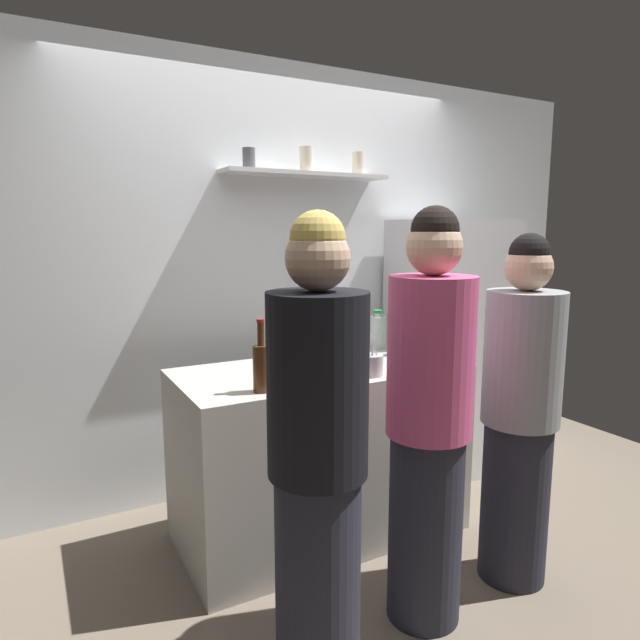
{
  "coord_description": "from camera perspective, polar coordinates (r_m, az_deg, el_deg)",
  "views": [
    {
      "loc": [
        -1.39,
        -1.92,
        1.59
      ],
      "look_at": [
        -0.09,
        0.49,
        1.15
      ],
      "focal_mm": 30.83,
      "sensor_mm": 36.0,
      "label": 1
    }
  ],
  "objects": [
    {
      "name": "refrigerator",
      "position": [
        3.8,
        13.19,
        -2.61
      ],
      "size": [
        0.65,
        0.65,
        1.67
      ],
      "color": "white",
      "rests_on": "ground"
    },
    {
      "name": "back_wall_assembly",
      "position": [
        3.48,
        -4.7,
        4.36
      ],
      "size": [
        4.8,
        0.32,
        2.6
      ],
      "color": "white",
      "rests_on": "ground"
    },
    {
      "name": "counter",
      "position": [
        2.97,
        0.0,
        -13.45
      ],
      "size": [
        1.46,
        0.72,
        0.9
      ],
      "primitive_type": "cube",
      "color": "#B7B2A8",
      "rests_on": "ground"
    },
    {
      "name": "ground_plane",
      "position": [
        2.86,
        6.82,
        -24.78
      ],
      "size": [
        5.28,
        5.28,
        0.0
      ],
      "primitive_type": "plane",
      "color": "#726656"
    },
    {
      "name": "wine_bottle_pale_glass",
      "position": [
        2.98,
        -2.6,
        -1.79
      ],
      "size": [
        0.06,
        0.06,
        0.34
      ],
      "color": "#B2BFB2",
      "rests_on": "counter"
    },
    {
      "name": "utensil_holder",
      "position": [
        2.68,
        5.4,
        -4.66
      ],
      "size": [
        0.11,
        0.11,
        0.21
      ],
      "color": "#B2B2B7",
      "rests_on": "counter"
    },
    {
      "name": "person_pink_top",
      "position": [
        2.26,
        11.19,
        -10.49
      ],
      "size": [
        0.34,
        0.34,
        1.69
      ],
      "rotation": [
        0.0,
        0.0,
        2.11
      ],
      "color": "#262633",
      "rests_on": "ground"
    },
    {
      "name": "person_blonde",
      "position": [
        1.92,
        -0.24,
        -14.54
      ],
      "size": [
        0.34,
        0.34,
        1.66
      ],
      "rotation": [
        0.0,
        0.0,
        0.86
      ],
      "color": "#262633",
      "rests_on": "ground"
    },
    {
      "name": "baking_pan",
      "position": [
        2.66,
        -0.31,
        -5.39
      ],
      "size": [
        0.34,
        0.24,
        0.05
      ],
      "primitive_type": "cube",
      "color": "gray",
      "rests_on": "counter"
    },
    {
      "name": "person_grey_hoodie",
      "position": [
        2.65,
        20.02,
        -9.3
      ],
      "size": [
        0.34,
        0.34,
        1.59
      ],
      "rotation": [
        0.0,
        0.0,
        5.6
      ],
      "color": "#262633",
      "rests_on": "ground"
    },
    {
      "name": "wine_bottle_amber_glass",
      "position": [
        2.41,
        -6.11,
        -4.73
      ],
      "size": [
        0.07,
        0.07,
        0.32
      ],
      "color": "#472814",
      "rests_on": "counter"
    },
    {
      "name": "water_bottle_plastic",
      "position": [
        3.3,
        6.05,
        -1.15
      ],
      "size": [
        0.1,
        0.1,
        0.23
      ],
      "color": "silver",
      "rests_on": "counter"
    },
    {
      "name": "wine_bottle_green_glass",
      "position": [
        3.12,
        7.61,
        -1.3
      ],
      "size": [
        0.07,
        0.07,
        0.34
      ],
      "color": "#19471E",
      "rests_on": "counter"
    }
  ]
}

